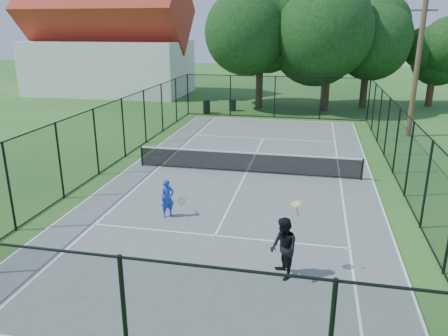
% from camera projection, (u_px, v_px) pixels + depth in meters
% --- Properties ---
extents(ground, '(120.00, 120.00, 0.00)m').
position_uv_depth(ground, '(246.00, 174.00, 19.75)').
color(ground, '#1E541D').
extents(tennis_court, '(11.00, 24.00, 0.06)m').
position_uv_depth(tennis_court, '(246.00, 173.00, 19.74)').
color(tennis_court, '#566560').
rests_on(tennis_court, ground).
extents(tennis_net, '(10.08, 0.08, 0.95)m').
position_uv_depth(tennis_net, '(247.00, 161.00, 19.57)').
color(tennis_net, black).
rests_on(tennis_net, tennis_court).
extents(fence, '(13.10, 26.10, 3.00)m').
position_uv_depth(fence, '(247.00, 142.00, 19.29)').
color(fence, black).
rests_on(fence, ground).
extents(tree_near_left, '(7.54, 7.54, 9.83)m').
position_uv_depth(tree_near_left, '(261.00, 30.00, 33.76)').
color(tree_near_left, '#332114').
rests_on(tree_near_left, ground).
extents(tree_near_mid, '(7.25, 7.25, 9.48)m').
position_uv_depth(tree_near_mid, '(330.00, 33.00, 32.68)').
color(tree_near_mid, '#332114').
rests_on(tree_near_mid, ground).
extents(tree_near_right, '(6.20, 6.20, 8.55)m').
position_uv_depth(tree_near_right, '(369.00, 39.00, 34.17)').
color(tree_near_right, '#332114').
rests_on(tree_near_right, ground).
extents(tree_far_right, '(4.60, 4.60, 6.08)m').
position_uv_depth(tree_far_right, '(435.00, 60.00, 35.23)').
color(tree_far_right, '#332114').
rests_on(tree_far_right, ground).
extents(building, '(15.30, 8.15, 11.87)m').
position_uv_depth(building, '(108.00, 42.00, 41.98)').
color(building, silver).
rests_on(building, ground).
extents(trash_bin_left, '(0.58, 0.58, 1.02)m').
position_uv_depth(trash_bin_left, '(207.00, 107.00, 33.31)').
color(trash_bin_left, black).
rests_on(trash_bin_left, ground).
extents(trash_bin_right, '(0.58, 0.58, 0.90)m').
position_uv_depth(trash_bin_right, '(233.00, 105.00, 34.26)').
color(trash_bin_right, black).
rests_on(trash_bin_right, ground).
extents(utility_pole, '(1.40, 0.30, 7.91)m').
position_uv_depth(utility_pole, '(417.00, 69.00, 25.25)').
color(utility_pole, '#4C3823').
rests_on(utility_pole, ground).
extents(player_blue, '(0.87, 0.57, 1.33)m').
position_uv_depth(player_blue, '(168.00, 198.00, 14.99)').
color(player_blue, '#163ABC').
rests_on(player_blue, tennis_court).
extents(player_black, '(0.93, 0.99, 2.23)m').
position_uv_depth(player_black, '(284.00, 248.00, 11.28)').
color(player_black, black).
rests_on(player_black, tennis_court).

